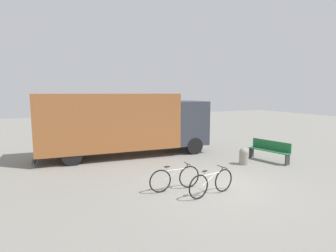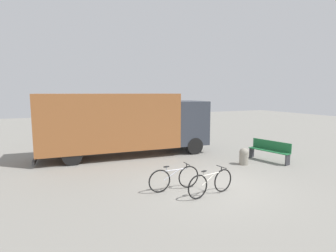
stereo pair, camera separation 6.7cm
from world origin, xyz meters
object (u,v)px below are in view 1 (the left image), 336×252
bicycle_middle (211,183)px  bollard_near_bench (244,156)px  bicycle_near (175,178)px  delivery_truck (124,122)px  park_bench (270,150)px

bicycle_middle → bollard_near_bench: bicycle_middle is taller
bicycle_near → bollard_near_bench: 4.42m
delivery_truck → bicycle_near: (0.30, -5.36, -1.33)m
bicycle_near → bicycle_middle: bearing=-46.0°
park_bench → bicycle_near: park_bench is taller
bicycle_middle → bollard_near_bench: bearing=26.1°
delivery_truck → bollard_near_bench: (4.43, -3.78, -1.33)m
bollard_near_bench → delivery_truck: bearing=139.5°
delivery_truck → bicycle_middle: bearing=-76.9°
bicycle_near → bicycle_middle: 1.21m
delivery_truck → park_bench: (5.94, -3.76, -1.19)m
park_bench → bicycle_near: 5.86m
park_bench → bollard_near_bench: (-1.51, -0.02, -0.14)m
bicycle_near → bollard_near_bench: size_ratio=2.40×
delivery_truck → bollard_near_bench: size_ratio=11.32×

